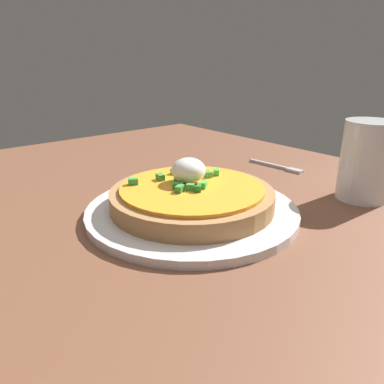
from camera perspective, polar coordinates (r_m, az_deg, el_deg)
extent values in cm
cube|color=brown|center=(51.26, 1.36, -3.50)|extent=(105.14, 76.79, 2.75)
cylinder|color=silver|center=(47.78, 0.00, -2.85)|extent=(27.19, 27.19, 1.06)
cylinder|color=#AB7A49|center=(47.13, 0.00, -0.95)|extent=(20.92, 20.92, 2.34)
cylinder|color=orange|center=(46.64, 0.00, 0.65)|extent=(18.31, 18.31, 0.45)
ellipsoid|color=white|center=(47.29, -0.29, 3.30)|extent=(4.46, 4.46, 3.25)
cube|color=green|center=(48.99, -4.94, 2.33)|extent=(1.40, 1.01, 0.80)
cube|color=#4FAC49|center=(50.33, 0.22, 2.90)|extent=(0.96, 1.37, 0.80)
cube|color=green|center=(51.34, -2.56, 3.24)|extent=(1.51, 1.36, 0.80)
cube|color=green|center=(50.03, 2.52, 2.77)|extent=(1.44, 1.10, 0.80)
cube|color=green|center=(47.71, -1.96, 1.90)|extent=(1.01, 1.40, 0.80)
cube|color=green|center=(51.25, 3.59, 3.19)|extent=(1.48, 1.46, 0.80)
cube|color=green|center=(44.54, -1.93, 0.53)|extent=(1.32, 1.51, 0.80)
cube|color=green|center=(47.65, -9.12, 1.62)|extent=(1.33, 1.51, 0.80)
cube|color=green|center=(45.91, 1.77, 1.15)|extent=(1.37, 1.51, 0.80)
cube|color=green|center=(53.02, -1.08, 3.81)|extent=(1.48, 1.46, 0.80)
cube|color=#28832D|center=(44.81, 0.93, 0.66)|extent=(1.47, 1.47, 0.80)
cube|color=green|center=(45.03, -0.08, 0.76)|extent=(1.50, 1.42, 0.80)
cube|color=#53AF4F|center=(52.49, 0.28, 3.65)|extent=(0.90, 1.34, 0.80)
cube|color=#238C34|center=(45.49, -2.23, 0.95)|extent=(1.43, 1.50, 0.80)
cylinder|color=silver|center=(56.98, 25.42, 4.39)|extent=(7.03, 7.03, 11.18)
cylinder|color=beige|center=(57.46, 25.13, 2.59)|extent=(6.19, 6.19, 6.61)
cube|color=#B7B7BC|center=(70.55, 11.75, 4.23)|extent=(8.38, 1.22, 0.50)
cube|color=#B7B7BC|center=(67.77, 15.64, 3.23)|extent=(2.90, 1.60, 0.50)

